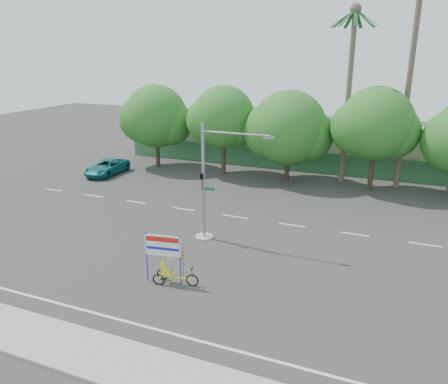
% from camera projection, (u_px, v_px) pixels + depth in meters
% --- Properties ---
extents(ground, '(120.00, 120.00, 0.00)m').
position_uv_depth(ground, '(216.00, 274.00, 22.28)').
color(ground, '#33302D').
rests_on(ground, ground).
extents(sidewalk_near, '(50.00, 2.40, 0.12)m').
position_uv_depth(sidewalk_near, '(133.00, 367.00, 15.66)').
color(sidewalk_near, gray).
rests_on(sidewalk_near, ground).
extents(fence, '(38.00, 0.08, 2.00)m').
position_uv_depth(fence, '(307.00, 162.00, 40.89)').
color(fence, '#336B3D').
rests_on(fence, ground).
extents(building_left, '(12.00, 8.00, 4.00)m').
position_uv_depth(building_left, '(226.00, 136.00, 48.17)').
color(building_left, beige).
rests_on(building_left, ground).
extents(building_right, '(14.00, 8.00, 3.60)m').
position_uv_depth(building_right, '(400.00, 151.00, 41.70)').
color(building_right, beige).
rests_on(building_right, ground).
extents(tree_far_left, '(7.14, 6.00, 7.96)m').
position_uv_depth(tree_far_left, '(156.00, 118.00, 41.75)').
color(tree_far_left, '#473828').
rests_on(tree_far_left, ground).
extents(tree_left, '(6.66, 5.60, 8.07)m').
position_uv_depth(tree_left, '(223.00, 119.00, 39.12)').
color(tree_left, '#473828').
rests_on(tree_left, ground).
extents(tree_center, '(7.62, 6.40, 7.85)m').
position_uv_depth(tree_center, '(288.00, 130.00, 37.13)').
color(tree_center, '#473828').
rests_on(tree_center, ground).
extents(tree_right, '(6.90, 5.80, 8.36)m').
position_uv_depth(tree_right, '(375.00, 126.00, 34.35)').
color(tree_right, '#473828').
rests_on(tree_right, ground).
extents(palm_tall, '(3.73, 3.79, 17.45)m').
position_uv_depth(palm_tall, '(412.00, 57.00, 33.33)').
color(palm_tall, '#70604C').
rests_on(palm_tall, ground).
extents(palm_short, '(3.73, 3.79, 14.45)m').
position_uv_depth(palm_short, '(350.00, 77.00, 35.45)').
color(palm_short, '#70604C').
rests_on(palm_short, ground).
extents(traffic_signal, '(4.72, 1.10, 7.00)m').
position_uv_depth(traffic_signal, '(208.00, 193.00, 25.68)').
color(traffic_signal, gray).
rests_on(traffic_signal, ground).
extents(trike_billboard, '(2.66, 0.82, 2.63)m').
position_uv_depth(trike_billboard, '(168.00, 263.00, 21.13)').
color(trike_billboard, black).
rests_on(trike_billboard, ground).
extents(pickup_truck, '(2.38, 4.97, 1.37)m').
position_uv_depth(pickup_truck, '(107.00, 167.00, 40.24)').
color(pickup_truck, '#0F696B').
rests_on(pickup_truck, ground).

